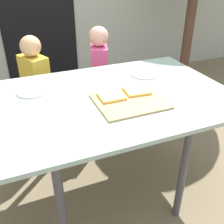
% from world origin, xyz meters
% --- Properties ---
extents(ground_plane, '(16.00, 16.00, 0.00)m').
position_xyz_m(ground_plane, '(0.00, 0.00, 0.00)').
color(ground_plane, '#76674D').
extents(house_door, '(0.90, 0.02, 2.00)m').
position_xyz_m(house_door, '(-0.04, 2.10, 1.00)').
color(house_door, black).
rests_on(house_door, ground).
extents(dining_table, '(1.56, 0.99, 0.78)m').
position_xyz_m(dining_table, '(0.00, 0.00, 0.71)').
color(dining_table, '#9CB5AE').
rests_on(dining_table, ground).
extents(cutting_board, '(0.38, 0.33, 0.01)m').
position_xyz_m(cutting_board, '(0.12, -0.12, 0.78)').
color(cutting_board, tan).
rests_on(cutting_board, dining_table).
extents(pizza_slice_far_left, '(0.14, 0.13, 0.02)m').
position_xyz_m(pizza_slice_far_left, '(0.04, -0.05, 0.80)').
color(pizza_slice_far_left, '#E5B451').
rests_on(pizza_slice_far_left, cutting_board).
extents(pizza_slice_far_right, '(0.15, 0.14, 0.02)m').
position_xyz_m(pizza_slice_far_right, '(0.21, -0.04, 0.80)').
color(pizza_slice_far_right, '#E5B451').
rests_on(pizza_slice_far_right, cutting_board).
extents(plate_white_left, '(0.19, 0.19, 0.01)m').
position_xyz_m(plate_white_left, '(-0.38, 0.23, 0.78)').
color(plate_white_left, white).
rests_on(plate_white_left, dining_table).
extents(plate_white_right, '(0.19, 0.19, 0.01)m').
position_xyz_m(plate_white_right, '(0.39, 0.21, 0.78)').
color(plate_white_right, white).
rests_on(plate_white_right, dining_table).
extents(child_left, '(0.22, 0.28, 1.00)m').
position_xyz_m(child_left, '(-0.30, 0.71, 0.57)').
color(child_left, '#374F48').
rests_on(child_left, ground).
extents(child_right, '(0.21, 0.27, 1.01)m').
position_xyz_m(child_right, '(0.26, 0.78, 0.57)').
color(child_right, '#2D2F3E').
rests_on(child_right, ground).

